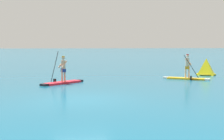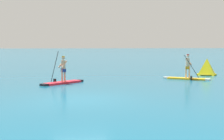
# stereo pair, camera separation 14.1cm
# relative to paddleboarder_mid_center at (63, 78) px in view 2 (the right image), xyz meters

# --- Properties ---
(ground) EXTENTS (440.00, 440.00, 0.00)m
(ground) POSITION_rel_paddleboarder_mid_center_xyz_m (0.68, -6.06, -0.33)
(ground) COLOR #145B7A
(paddleboarder_mid_center) EXTENTS (2.79, 2.41, 2.06)m
(paddleboarder_mid_center) POSITION_rel_paddleboarder_mid_center_xyz_m (0.00, 0.00, 0.00)
(paddleboarder_mid_center) COLOR red
(paddleboarder_mid_center) RESTS_ON ground
(paddleboarder_far_right) EXTENTS (2.86, 2.25, 1.82)m
(paddleboarder_far_right) POSITION_rel_paddleboarder_mid_center_xyz_m (8.72, 0.93, 0.06)
(paddleboarder_far_right) COLOR yellow
(paddleboarder_far_right) RESTS_ON ground
(race_marker_buoy) EXTENTS (1.56, 1.56, 1.35)m
(race_marker_buoy) POSITION_rel_paddleboarder_mid_center_xyz_m (11.60, 3.68, 0.28)
(race_marker_buoy) COLOR yellow
(race_marker_buoy) RESTS_ON ground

